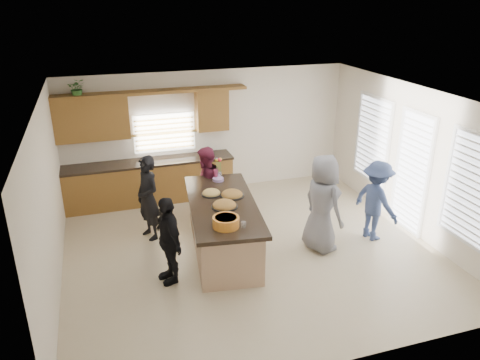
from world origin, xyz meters
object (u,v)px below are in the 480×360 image
object	(u,v)px
woman_right_back	(376,201)
woman_right_front	(322,204)
salad_bowl	(226,221)
island	(223,228)
woman_left_front	(168,240)
woman_left_back	(148,198)
woman_left_mid	(206,185)

from	to	relation	value
woman_right_back	woman_right_front	xyz separation A→B (m)	(-1.14, -0.06, 0.13)
salad_bowl	woman_right_back	bearing A→B (deg)	8.86
salad_bowl	island	bearing A→B (deg)	77.94
salad_bowl	woman_right_back	size ratio (longest dim) A/B	0.27
woman_left_front	woman_right_back	world-z (taller)	woman_right_back
woman_left_back	woman_right_back	distance (m)	4.24
island	woman_right_back	distance (m)	2.90
woman_left_front	woman_right_front	distance (m)	2.79
woman_left_back	woman_left_mid	xyz separation A→B (m)	(1.20, 0.37, -0.04)
woman_left_front	woman_right_front	xyz separation A→B (m)	(2.78, 0.18, 0.16)
island	woman_left_front	size ratio (longest dim) A/B	1.92
salad_bowl	woman_left_back	distance (m)	2.06
woman_left_mid	woman_right_front	world-z (taller)	woman_right_front
woman_right_front	island	bearing A→B (deg)	60.53
salad_bowl	woman_left_back	xyz separation A→B (m)	(-1.00, 1.79, -0.23)
woman_left_back	woman_left_front	world-z (taller)	woman_left_back
island	woman_left_mid	distance (m)	1.31
woman_left_mid	woman_left_front	size ratio (longest dim) A/B	1.06
salad_bowl	woman_right_front	world-z (taller)	woman_right_front
woman_left_mid	woman_right_front	bearing A→B (deg)	57.12
island	woman_left_mid	size ratio (longest dim) A/B	1.82
woman_right_back	woman_right_front	size ratio (longest dim) A/B	0.86
woman_left_back	woman_right_back	bearing A→B (deg)	50.12
woman_left_mid	island	bearing A→B (deg)	12.38
salad_bowl	woman_left_mid	size ratio (longest dim) A/B	0.27
woman_left_back	woman_left_mid	size ratio (longest dim) A/B	1.05
woman_left_front	salad_bowl	bearing A→B (deg)	62.45
salad_bowl	woman_left_back	size ratio (longest dim) A/B	0.26
salad_bowl	woman_left_front	size ratio (longest dim) A/B	0.29
woman_left_back	woman_right_back	world-z (taller)	woman_left_back
island	woman_right_back	bearing A→B (deg)	-0.57
woman_left_back	woman_right_back	xyz separation A→B (m)	(4.03, -1.31, -0.04)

